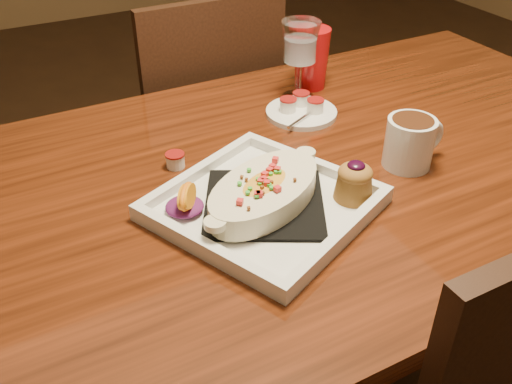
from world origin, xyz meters
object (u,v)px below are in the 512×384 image
coffee_mug (411,140)px  red_tumbler (311,58)px  chair_far (201,132)px  plate (270,196)px  goblet (300,47)px  table (321,200)px  saucer (301,110)px

coffee_mug → red_tumbler: bearing=84.8°
chair_far → coffee_mug: bearing=100.4°
plate → coffee_mug: 0.31m
chair_far → coffee_mug: 0.79m
coffee_mug → chair_far: bearing=99.4°
chair_far → goblet: goblet is taller
chair_far → plate: (-0.17, -0.72, 0.27)m
table → red_tumbler: red_tumbler is taller
saucer → red_tumbler: 0.17m
chair_far → plate: bearing=76.5°
table → saucer: size_ratio=9.49×
saucer → goblet: bearing=63.7°
plate → goblet: (0.27, 0.35, 0.10)m
table → saucer: 0.22m
table → saucer: bearing=71.4°
table → plate: 0.23m
table → goblet: bearing=69.2°
chair_far → coffee_mug: chair_far is taller
plate → coffee_mug: coffee_mug is taller
table → red_tumbler: 0.38m
coffee_mug → goblet: goblet is taller
plate → goblet: bearing=28.4°
coffee_mug → red_tumbler: 0.39m
table → red_tumbler: (0.16, 0.30, 0.17)m
chair_far → red_tumbler: (0.16, -0.33, 0.31)m
table → saucer: (0.06, 0.18, 0.11)m
plate → saucer: size_ratio=2.67×
chair_far → saucer: bearing=97.8°
saucer → table: bearing=-108.6°
plate → saucer: plate is taller
plate → coffee_mug: bearing=-22.9°
chair_far → saucer: (0.06, -0.45, 0.25)m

